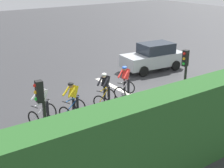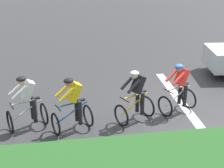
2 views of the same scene
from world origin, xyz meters
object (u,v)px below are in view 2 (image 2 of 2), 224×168
cyclist_mid (136,97)px  cyclist_fourth (179,89)px  cyclist_lead (27,104)px  cyclist_second (73,106)px

cyclist_mid → cyclist_fourth: same height
cyclist_mid → cyclist_fourth: size_ratio=1.00×
cyclist_lead → cyclist_fourth: size_ratio=1.00×
cyclist_second → cyclist_fourth: same height
cyclist_lead → cyclist_second: (-0.33, -1.30, 0.00)m
cyclist_second → cyclist_mid: same height
cyclist_fourth → cyclist_second: bearing=100.2°
cyclist_lead → cyclist_mid: size_ratio=1.00×
cyclist_mid → cyclist_fourth: bearing=-77.0°
cyclist_mid → cyclist_lead: bearing=88.9°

